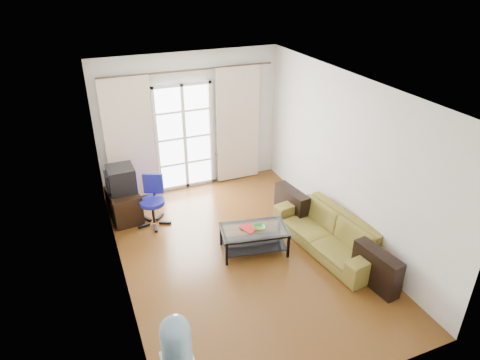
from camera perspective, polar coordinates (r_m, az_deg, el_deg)
name	(u,v)px	position (r m, az deg, el deg)	size (l,w,h in m)	color
floor	(241,254)	(6.91, 0.18, -9.87)	(5.20, 5.20, 0.00)	brown
ceiling	(242,87)	(5.69, 0.22, 12.29)	(5.20, 5.20, 0.00)	white
wall_back	(190,122)	(8.44, -6.64, 7.65)	(3.60, 0.02, 2.70)	white
wall_front	(346,296)	(4.31, 14.01, -14.75)	(3.60, 0.02, 2.70)	white
wall_left	(114,203)	(5.82, -16.43, -2.99)	(0.02, 5.20, 2.70)	white
wall_right	(346,159)	(7.00, 13.95, 2.70)	(0.02, 5.20, 2.70)	white
french_door	(185,138)	(8.45, -7.41, 5.64)	(1.16, 0.06, 2.15)	white
curtain_rod	(189,70)	(8.06, -6.84, 14.33)	(0.04, 0.04, 3.30)	#4C3F2D
curtain_left	(130,141)	(8.17, -14.46, 5.12)	(0.90, 0.07, 2.35)	beige
curtain_right	(238,125)	(8.67, -0.29, 7.33)	(0.90, 0.07, 2.35)	beige
radiator	(231,165)	(8.98, -1.21, 2.03)	(0.64, 0.12, 0.64)	gray
sofa	(329,233)	(7.02, 11.78, -6.88)	(1.05, 2.11, 0.59)	brown
coffee_table	(254,237)	(6.83, 1.87, -7.57)	(1.13, 0.78, 0.42)	silver
bowl	(259,227)	(6.73, 2.50, -6.34)	(0.24, 0.24, 0.05)	#318831
book	(244,231)	(6.67, 0.57, -6.80)	(0.27, 0.31, 0.02)	maroon
remote	(245,229)	(6.73, 0.71, -6.51)	(0.15, 0.04, 0.02)	black
tv_stand	(124,205)	(7.92, -15.18, -3.27)	(0.49, 0.73, 0.54)	black
crt_tv	(120,179)	(7.74, -15.68, 0.10)	(0.51, 0.50, 0.45)	black
task_chair	(153,210)	(7.66, -11.47, -3.96)	(0.80, 0.80, 0.89)	black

